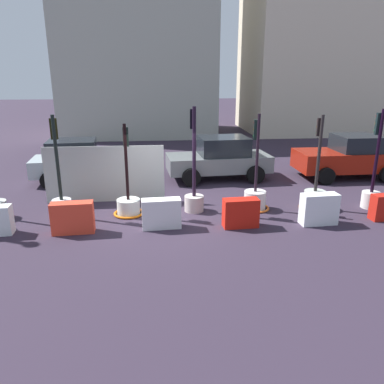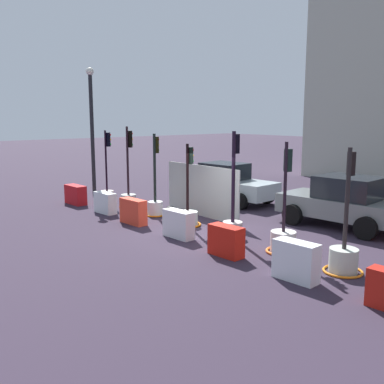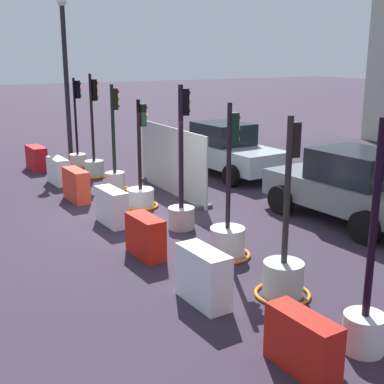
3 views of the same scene
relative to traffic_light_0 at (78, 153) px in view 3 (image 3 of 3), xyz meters
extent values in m
plane|color=#2F2534|center=(6.77, -0.36, -0.50)|extent=(120.00, 120.00, 0.00)
cylinder|color=silver|center=(0.00, -0.01, -0.27)|extent=(0.58, 0.58, 0.45)
cylinder|color=black|center=(0.00, -0.01, 1.29)|extent=(0.08, 0.08, 2.68)
cube|color=black|center=(0.02, 0.10, 2.22)|extent=(0.20, 0.18, 0.61)
sphere|color=red|center=(0.04, 0.19, 2.43)|extent=(0.11, 0.11, 0.11)
sphere|color=orange|center=(0.04, 0.19, 2.22)|extent=(0.11, 0.11, 0.11)
sphere|color=green|center=(0.04, 0.19, 2.02)|extent=(0.11, 0.11, 0.11)
torus|color=orange|center=(0.00, -0.01, -0.46)|extent=(0.84, 0.84, 0.08)
cylinder|color=#AAADA9|center=(1.83, -0.02, -0.23)|extent=(0.62, 0.62, 0.54)
cylinder|color=black|center=(1.83, -0.02, 1.43)|extent=(0.09, 0.09, 2.79)
cube|color=black|center=(1.85, 0.09, 2.31)|extent=(0.20, 0.16, 0.68)
sphere|color=red|center=(1.87, 0.17, 2.54)|extent=(0.11, 0.11, 0.11)
sphere|color=orange|center=(1.87, 0.17, 2.31)|extent=(0.11, 0.11, 0.11)
sphere|color=green|center=(1.87, 0.17, 2.09)|extent=(0.11, 0.11, 0.11)
torus|color=orange|center=(1.83, -0.02, -0.47)|extent=(0.80, 0.80, 0.06)
cylinder|color=silver|center=(3.79, -0.05, -0.23)|extent=(0.58, 0.58, 0.53)
cylinder|color=black|center=(3.79, -0.05, 1.31)|extent=(0.10, 0.10, 2.56)
cube|color=black|center=(3.76, 0.07, 2.17)|extent=(0.20, 0.17, 0.61)
sphere|color=red|center=(3.74, 0.15, 2.38)|extent=(0.11, 0.11, 0.11)
sphere|color=orange|center=(3.74, 0.15, 2.17)|extent=(0.11, 0.11, 0.11)
sphere|color=green|center=(3.74, 0.15, 1.97)|extent=(0.11, 0.11, 0.11)
torus|color=orange|center=(3.79, -0.05, -0.47)|extent=(0.78, 0.78, 0.05)
cylinder|color=silver|center=(5.82, -0.11, -0.25)|extent=(0.71, 0.71, 0.49)
cylinder|color=black|center=(5.82, -0.11, 1.16)|extent=(0.10, 0.10, 2.33)
cube|color=black|center=(5.83, 0.00, 1.92)|extent=(0.18, 0.15, 0.57)
sphere|color=red|center=(5.84, 0.08, 2.11)|extent=(0.11, 0.11, 0.11)
sphere|color=orange|center=(5.84, 0.08, 1.92)|extent=(0.11, 0.11, 0.11)
sphere|color=green|center=(5.84, 0.08, 1.73)|extent=(0.11, 0.11, 0.11)
torus|color=orange|center=(5.82, -0.11, -0.46)|extent=(0.94, 0.94, 0.07)
cylinder|color=#B7AAA7|center=(7.89, 0.01, -0.25)|extent=(0.62, 0.62, 0.50)
cylinder|color=black|center=(7.89, 0.01, 1.40)|extent=(0.11, 0.11, 2.79)
cube|color=black|center=(7.86, 0.14, 2.41)|extent=(0.20, 0.17, 0.59)
sphere|color=red|center=(7.84, 0.22, 2.60)|extent=(0.11, 0.11, 0.11)
sphere|color=orange|center=(7.84, 0.22, 2.41)|extent=(0.11, 0.11, 0.11)
sphere|color=green|center=(7.84, 0.22, 2.21)|extent=(0.11, 0.11, 0.11)
cylinder|color=silver|center=(9.87, 0.00, -0.20)|extent=(0.70, 0.70, 0.60)
cylinder|color=black|center=(9.87, 0.00, 1.33)|extent=(0.09, 0.09, 2.46)
cube|color=black|center=(9.84, 0.12, 2.06)|extent=(0.21, 0.19, 0.61)
sphere|color=red|center=(9.82, 0.21, 2.26)|extent=(0.11, 0.11, 0.11)
sphere|color=orange|center=(9.82, 0.21, 2.06)|extent=(0.11, 0.11, 0.11)
sphere|color=green|center=(9.82, 0.21, 1.85)|extent=(0.11, 0.11, 0.11)
torus|color=orange|center=(9.87, 0.00, -0.46)|extent=(0.95, 0.95, 0.07)
cylinder|color=#ADB5A8|center=(11.81, -0.15, -0.20)|extent=(0.68, 0.68, 0.60)
cylinder|color=black|center=(11.81, -0.15, 1.31)|extent=(0.10, 0.10, 2.43)
cube|color=black|center=(11.79, -0.03, 2.14)|extent=(0.17, 0.16, 0.56)
sphere|color=red|center=(11.78, 0.05, 2.32)|extent=(0.10, 0.10, 0.10)
sphere|color=orange|center=(11.78, 0.05, 2.14)|extent=(0.10, 0.10, 0.10)
sphere|color=green|center=(11.78, 0.05, 1.95)|extent=(0.10, 0.10, 0.10)
torus|color=orange|center=(11.81, -0.15, -0.47)|extent=(0.96, 0.96, 0.06)
cylinder|color=silver|center=(13.68, -0.25, -0.23)|extent=(0.58, 0.58, 0.53)
cylinder|color=black|center=(13.68, -0.25, 1.36)|extent=(0.10, 0.10, 2.66)
cube|color=red|center=(-0.20, -1.42, -0.09)|extent=(1.18, 0.53, 0.81)
cube|color=silver|center=(2.21, -1.31, -0.10)|extent=(1.08, 0.46, 0.81)
cube|color=red|center=(4.39, -1.41, -0.06)|extent=(1.15, 0.45, 0.88)
cube|color=white|center=(6.82, -1.29, -0.07)|extent=(1.12, 0.46, 0.86)
cube|color=red|center=(9.07, -1.43, -0.08)|extent=(1.02, 0.47, 0.83)
cube|color=silver|center=(11.39, -1.44, -0.04)|extent=(1.08, 0.49, 0.92)
cube|color=red|center=(13.64, -1.30, -0.11)|extent=(1.08, 0.44, 0.78)
cube|color=#A9B8BA|center=(3.79, 4.03, 0.17)|extent=(4.17, 2.02, 0.67)
cube|color=black|center=(3.37, 4.00, 0.85)|extent=(1.96, 1.64, 0.70)
cylinder|color=black|center=(4.97, 5.03, -0.17)|extent=(0.68, 0.33, 0.66)
cylinder|color=black|center=(5.11, 3.23, -0.17)|extent=(0.68, 0.33, 0.66)
cylinder|color=black|center=(2.47, 4.83, -0.17)|extent=(0.68, 0.33, 0.66)
cylinder|color=black|center=(2.61, 3.03, -0.17)|extent=(0.68, 0.33, 0.66)
cube|color=slate|center=(9.29, 3.85, 0.19)|extent=(4.34, 2.14, 0.65)
cube|color=black|center=(9.50, 3.86, 0.88)|extent=(2.08, 1.76, 0.74)
cylinder|color=black|center=(10.67, 2.97, -0.14)|extent=(0.74, 0.33, 0.72)
cylinder|color=black|center=(7.92, 4.72, -0.14)|extent=(0.74, 0.33, 0.72)
cylinder|color=black|center=(8.06, 2.78, -0.14)|extent=(0.74, 0.33, 0.72)
cylinder|color=black|center=(-1.64, 0.21, 2.30)|extent=(0.18, 0.18, 5.60)
sphere|color=silver|center=(-1.64, 0.21, 5.25)|extent=(0.36, 0.36, 0.36)
cube|color=#A1A7A2|center=(4.98, 1.24, 0.46)|extent=(4.00, 0.04, 1.93)
cube|color=#4C4C4C|center=(3.18, 1.24, -0.45)|extent=(0.16, 0.50, 0.10)
cube|color=#4C4C4C|center=(6.78, 1.24, -0.45)|extent=(0.16, 0.50, 0.10)
camera|label=1|loc=(6.71, -11.27, 3.68)|focal=35.09mm
camera|label=2|loc=(17.28, -9.45, 3.23)|focal=41.13mm
camera|label=3|loc=(18.15, -5.41, 3.45)|focal=49.16mm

